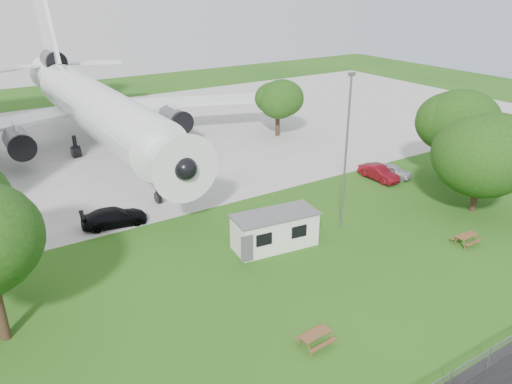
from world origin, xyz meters
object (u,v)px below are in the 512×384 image
site_cabin (275,230)px  picnic_west (315,345)px  picnic_east (465,244)px  airliner (94,105)px

site_cabin → picnic_west: 11.04m
site_cabin → picnic_east: bearing=-31.8°
picnic_west → picnic_east: bearing=5.2°
picnic_west → site_cabin: bearing=62.8°
airliner → picnic_west: (-0.14, -39.29, -5.27)m
airliner → picnic_west: airliner is taller
airliner → picnic_west: 39.64m
airliner → site_cabin: size_ratio=6.92×
airliner → picnic_east: 40.45m
airliner → site_cabin: (4.19, -29.22, -3.96)m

